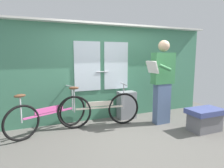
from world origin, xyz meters
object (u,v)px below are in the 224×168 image
at_px(bicycle_leaning_behind, 49,115).
at_px(bench_seat_corner, 205,119).
at_px(passenger_reading_newspaper, 162,80).
at_px(trash_bin_by_wall, 127,105).
at_px(bicycle_near_door, 99,109).

bearing_deg(bicycle_leaning_behind, bench_seat_corner, -44.05).
bearing_deg(passenger_reading_newspaper, trash_bin_by_wall, -49.99).
relative_size(bicycle_leaning_behind, bench_seat_corner, 2.27).
xyz_separation_m(bicycle_near_door, trash_bin_by_wall, (0.78, 0.28, -0.05)).
relative_size(bicycle_leaning_behind, passenger_reading_newspaper, 0.88).
bearing_deg(bench_seat_corner, bicycle_leaning_behind, 159.07).
bearing_deg(bench_seat_corner, passenger_reading_newspaper, 127.02).
bearing_deg(bicycle_near_door, bicycle_leaning_behind, -175.68).
distance_m(passenger_reading_newspaper, trash_bin_by_wall, 1.04).
relative_size(trash_bin_by_wall, bench_seat_corner, 0.92).
xyz_separation_m(bicycle_leaning_behind, trash_bin_by_wall, (1.79, 0.23, -0.03)).
height_order(passenger_reading_newspaper, bench_seat_corner, passenger_reading_newspaper).
distance_m(trash_bin_by_wall, bench_seat_corner, 1.70).
distance_m(bicycle_near_door, passenger_reading_newspaper, 1.49).
height_order(bicycle_near_door, passenger_reading_newspaper, passenger_reading_newspaper).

